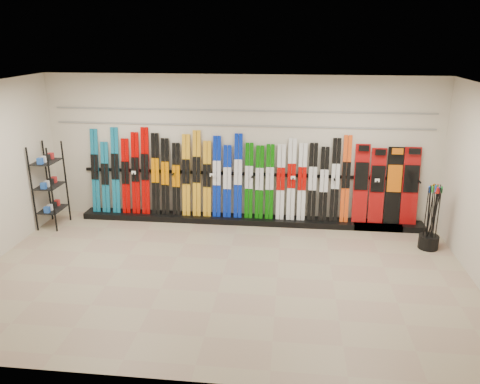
# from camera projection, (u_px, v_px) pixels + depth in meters

# --- Properties ---
(floor) EXTENTS (8.00, 8.00, 0.00)m
(floor) POSITION_uv_depth(u_px,v_px,m) (223.00, 275.00, 7.64)
(floor) COLOR gray
(floor) RESTS_ON ground
(back_wall) EXTENTS (8.00, 0.00, 8.00)m
(back_wall) POSITION_uv_depth(u_px,v_px,m) (240.00, 150.00, 9.52)
(back_wall) COLOR beige
(back_wall) RESTS_ON floor
(ceiling) EXTENTS (8.00, 8.00, 0.00)m
(ceiling) POSITION_uv_depth(u_px,v_px,m) (220.00, 88.00, 6.68)
(ceiling) COLOR silver
(ceiling) RESTS_ON back_wall
(ski_rack_base) EXTENTS (8.00, 0.40, 0.12)m
(ski_rack_base) POSITION_uv_depth(u_px,v_px,m) (249.00, 220.00, 9.75)
(ski_rack_base) COLOR black
(ski_rack_base) RESTS_ON floor
(skis) EXTENTS (5.38, 0.26, 1.81)m
(skis) POSITION_uv_depth(u_px,v_px,m) (216.00, 178.00, 9.60)
(skis) COLOR #0F6184
(skis) RESTS_ON ski_rack_base
(snowboards) EXTENTS (1.26, 0.24, 1.57)m
(snowboards) POSITION_uv_depth(u_px,v_px,m) (386.00, 185.00, 9.27)
(snowboards) COLOR #990C0C
(snowboards) RESTS_ON ski_rack_base
(accessory_rack) EXTENTS (0.40, 0.60, 1.71)m
(accessory_rack) POSITION_uv_depth(u_px,v_px,m) (50.00, 186.00, 9.36)
(accessory_rack) COLOR black
(accessory_rack) RESTS_ON floor
(pole_bin) EXTENTS (0.36, 0.36, 0.25)m
(pole_bin) POSITION_uv_depth(u_px,v_px,m) (428.00, 242.00, 8.55)
(pole_bin) COLOR black
(pole_bin) RESTS_ON floor
(ski_poles) EXTENTS (0.27, 0.29, 1.18)m
(ski_poles) POSITION_uv_depth(u_px,v_px,m) (432.00, 217.00, 8.41)
(ski_poles) COLOR black
(ski_poles) RESTS_ON pole_bin
(slatwall_rail_0) EXTENTS (7.60, 0.02, 0.03)m
(slatwall_rail_0) POSITION_uv_depth(u_px,v_px,m) (240.00, 126.00, 9.34)
(slatwall_rail_0) COLOR gray
(slatwall_rail_0) RESTS_ON back_wall
(slatwall_rail_1) EXTENTS (7.60, 0.02, 0.03)m
(slatwall_rail_1) POSITION_uv_depth(u_px,v_px,m) (240.00, 111.00, 9.24)
(slatwall_rail_1) COLOR gray
(slatwall_rail_1) RESTS_ON back_wall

